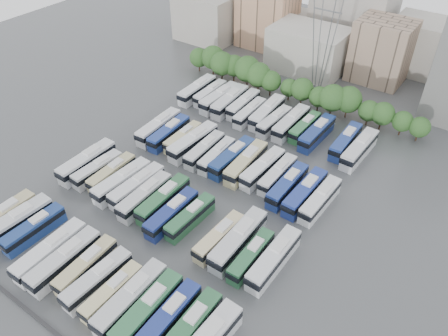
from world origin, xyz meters
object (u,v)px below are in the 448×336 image
Objects in this scene: bus_r1_s5 at (145,196)px; bus_r3_s5 at (250,113)px; bus_r0_s11 at (168,318)px; bus_r2_s5 at (205,150)px; bus_r0_s5 at (65,260)px; bus_r0_s10 at (148,310)px; bus_r0_s4 at (51,251)px; bus_r0_s6 at (86,266)px; bus_r2_s8 at (246,163)px; bus_r1_s12 at (251,256)px; bus_r1_s7 at (172,213)px; bus_r2_s12 at (305,192)px; bus_r3_s12 at (346,141)px; bus_r1_s2 at (112,173)px; bus_r1_s4 at (137,186)px; bus_r3_s3 at (230,101)px; bus_r1_s8 at (190,217)px; bus_r3_s2 at (220,98)px; bus_r1_s6 at (163,199)px; bus_r2_s7 at (232,157)px; bus_r2_s13 at (320,200)px; bus_r3_s13 at (359,149)px; bus_r0_s7 at (98,279)px; bus_r3_s4 at (243,104)px; bus_r0_s2 at (34,229)px; bus_r2_s2 at (169,133)px; bus_r1_s11 at (238,240)px; bus_r2_s1 at (159,127)px; bus_r2_s6 at (217,156)px; bus_r2_s11 at (287,185)px; bus_r0_s9 at (131,298)px; bus_r0_s8 at (112,292)px; electricity_pylon at (326,21)px; bus_r0_s12 at (189,329)px; bus_r3_s7 at (274,121)px; bus_r2_s9 at (263,168)px; bus_r3_s6 at (267,112)px; bus_r1_s10 at (219,237)px; bus_r3_s10 at (317,133)px; bus_r2_s3 at (183,138)px; bus_r1_s0 at (87,162)px; bus_r3_s0 at (197,90)px; bus_r3_s8 at (291,123)px.

bus_r1_s5 reaches higher than bus_r3_s5.
bus_r2_s5 is at bearing 118.67° from bus_r0_s11.
bus_r0_s5 is 16.66m from bus_r0_s10.
bus_r0_s4 is 6.82m from bus_r0_s6.
bus_r1_s12 is at bearing -57.75° from bus_r2_s8.
bus_r1_s7 reaches higher than bus_r2_s5.
bus_r2_s12 is 1.03× the size of bus_r3_s12.
bus_r1_s4 is (6.90, -0.19, 0.19)m from bus_r1_s2.
bus_r3_s12 is (29.55, 0.65, -0.13)m from bus_r3_s3.
bus_r3_s2 reaches higher than bus_r1_s8.
bus_r0_s5 is 19.52m from bus_r1_s4.
bus_r2_s7 reaches higher than bus_r1_s6.
bus_r3_s13 is (0.00, 18.66, 0.18)m from bus_r2_s13.
bus_r0_s7 and bus_r3_s4 have the same top height.
bus_r0_s2 is at bearing -108.41° from bus_r2_s5.
bus_r1_s11 is at bearing -32.97° from bus_r2_s2.
bus_r0_s7 is at bearing -63.76° from bus_r2_s1.
bus_r1_s11 reaches higher than bus_r2_s6.
bus_r2_s11 is (10.00, -1.16, -0.13)m from bus_r2_s8.
bus_r0_s9 reaches higher than bus_r2_s1.
bus_r3_s5 is (-10.17, 53.38, 0.08)m from bus_r0_s8.
bus_r1_s11 is (12.82, -55.63, -16.55)m from electricity_pylon.
bus_r0_s9 is at bearing -0.07° from bus_r0_s2.
bus_r3_s2 reaches higher than bus_r0_s12.
bus_r2_s12 is 1.11× the size of bus_r3_s7.
bus_r1_s11 is 34.37m from bus_r2_s2.
bus_r2_s1 reaches higher than bus_r1_s7.
bus_r2_s9 is 20.98m from bus_r3_s5.
bus_r2_s1 is at bearing 136.51° from bus_r1_s7.
bus_r3_s6 is at bearing -3.34° from bus_r3_s4.
bus_r1_s10 is (9.91, 17.42, -0.11)m from bus_r0_s7.
bus_r0_s2 is 0.88× the size of bus_r3_s2.
bus_r1_s12 is 0.91× the size of bus_r2_s13.
bus_r3_s6 is (-9.84, 18.29, 0.12)m from bus_r2_s9.
bus_r3_s10 is at bearing 81.95° from bus_r2_s9.
electricity_pylon is 57.86m from bus_r1_s6.
bus_r0_s11 reaches higher than bus_r2_s5.
bus_r0_s5 reaches higher than bus_r1_s12.
bus_r3_s13 is at bearing 75.11° from bus_r0_s9.
bus_r0_s8 is at bearing -117.74° from bus_r1_s11.
bus_r3_s10 is (23.11, 17.96, 0.31)m from bus_r2_s3.
bus_r3_s4 is (-10.08, 38.27, -0.03)m from bus_r1_s7.
bus_r1_s0 is 6.44m from bus_r1_s2.
bus_r3_s0 is at bearing 119.70° from bus_r0_s10.
bus_r2_s13 reaches higher than bus_r0_s8.
bus_r0_s9 is at bearing -72.57° from bus_r3_s3.
bus_r2_s13 is (36.58, 16.22, 0.13)m from bus_r1_s2.
bus_r3_s2 is (-3.10, 17.98, 0.35)m from bus_r2_s3.
bus_r1_s11 reaches higher than bus_r0_s5.
electricity_pylon is 25.94m from bus_r3_s8.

